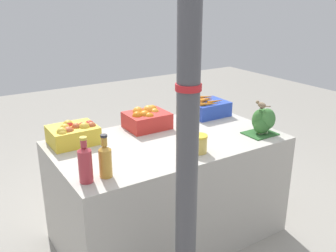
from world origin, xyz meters
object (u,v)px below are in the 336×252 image
at_px(apple_crate, 73,133).
at_px(sparrow_bird, 261,105).
at_px(broccoli_pile, 263,122).
at_px(juice_bottle_ruby, 85,163).
at_px(carrot_crate, 207,108).
at_px(pickle_jar, 199,144).
at_px(orange_crate, 147,118).
at_px(juice_bottle_amber, 105,160).
at_px(support_pole, 188,105).

height_order(apple_crate, sparrow_bird, sparrow_bird).
distance_m(broccoli_pile, juice_bottle_ruby, 1.35).
bearing_deg(juice_bottle_ruby, carrot_crate, 24.37).
bearing_deg(sparrow_bird, juice_bottle_ruby, 90.30).
distance_m(carrot_crate, pickle_jar, 0.78).
relative_size(carrot_crate, pickle_jar, 2.64).
xyz_separation_m(carrot_crate, broccoli_pile, (0.07, -0.56, 0.02)).
xyz_separation_m(pickle_jar, sparrow_bird, (0.57, 0.03, 0.16)).
relative_size(juice_bottle_ruby, pickle_jar, 2.21).
relative_size(broccoli_pile, sparrow_bird, 1.62).
relative_size(juice_bottle_ruby, sparrow_bird, 1.91).
bearing_deg(juice_bottle_ruby, orange_crate, 39.62).
bearing_deg(juice_bottle_amber, sparrow_bird, 1.31).
bearing_deg(pickle_jar, juice_bottle_amber, 179.66).
distance_m(apple_crate, broccoli_pile, 1.33).
bearing_deg(juice_bottle_amber, juice_bottle_ruby, 180.00).
relative_size(apple_crate, juice_bottle_ruby, 1.20).
bearing_deg(broccoli_pile, carrot_crate, 97.06).
xyz_separation_m(apple_crate, carrot_crate, (1.15, 0.01, -0.01)).
bearing_deg(orange_crate, broccoli_pile, -40.82).
distance_m(orange_crate, carrot_crate, 0.58).
relative_size(orange_crate, broccoli_pile, 1.41).
distance_m(carrot_crate, juice_bottle_ruby, 1.40).
relative_size(support_pole, juice_bottle_amber, 10.16).
bearing_deg(juice_bottle_ruby, support_pole, -56.04).
bearing_deg(broccoli_pile, support_pole, -153.83).
height_order(juice_bottle_ruby, sparrow_bird, juice_bottle_ruby).
xyz_separation_m(carrot_crate, sparrow_bird, (0.05, -0.55, 0.15)).
relative_size(broccoli_pile, pickle_jar, 1.87).
relative_size(orange_crate, sparrow_bird, 2.29).
distance_m(carrot_crate, sparrow_bird, 0.57).
xyz_separation_m(orange_crate, juice_bottle_ruby, (-0.70, -0.58, 0.04)).
relative_size(support_pole, pickle_jar, 21.59).
bearing_deg(apple_crate, pickle_jar, -42.57).
bearing_deg(orange_crate, juice_bottle_amber, -135.28).
relative_size(support_pole, juice_bottle_ruby, 9.77).
bearing_deg(support_pole, carrot_crate, 47.98).
relative_size(carrot_crate, juice_bottle_ruby, 1.20).
bearing_deg(orange_crate, carrot_crate, -0.14).
distance_m(orange_crate, juice_bottle_ruby, 0.91).
bearing_deg(juice_bottle_ruby, juice_bottle_amber, 0.00).
distance_m(broccoli_pile, pickle_jar, 0.59).
relative_size(juice_bottle_ruby, juice_bottle_amber, 1.04).
relative_size(carrot_crate, sparrow_bird, 2.29).
bearing_deg(apple_crate, sparrow_bird, -24.40).
distance_m(orange_crate, juice_bottle_amber, 0.82).
xyz_separation_m(juice_bottle_ruby, juice_bottle_amber, (0.11, 0.00, -0.01)).
relative_size(support_pole, carrot_crate, 8.17).
bearing_deg(carrot_crate, juice_bottle_ruby, -155.63).
height_order(apple_crate, broccoli_pile, broccoli_pile).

